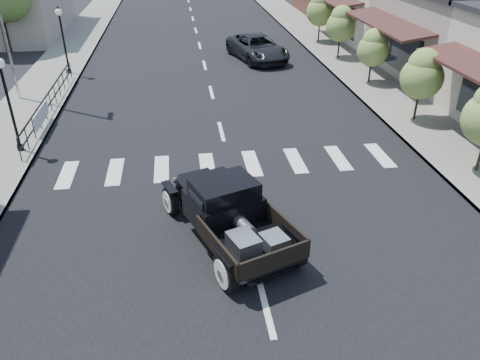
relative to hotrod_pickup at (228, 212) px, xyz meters
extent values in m
plane|color=black|center=(0.53, 0.35, -0.87)|extent=(120.00, 120.00, 0.00)
cube|color=black|center=(0.53, 15.35, -0.86)|extent=(14.00, 80.00, 0.02)
cube|color=gray|center=(-7.97, 15.35, -0.79)|extent=(3.00, 80.00, 0.15)
cube|color=gray|center=(9.03, 15.35, -0.79)|extent=(3.00, 80.00, 0.15)
cube|color=beige|center=(15.53, 22.35, 1.38)|extent=(10.00, 9.00, 4.50)
imported|color=black|center=(3.86, 18.22, -0.13)|extent=(3.68, 5.73, 1.47)
camera|label=1|loc=(-1.09, -10.34, 6.81)|focal=35.00mm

